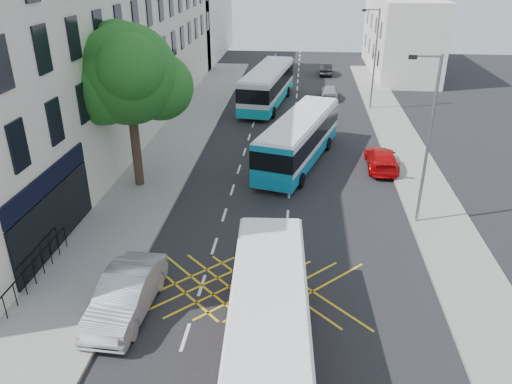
% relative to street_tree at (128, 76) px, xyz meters
% --- Properties ---
extents(pavement_left, '(5.00, 70.00, 0.15)m').
position_rel_street_tree_xyz_m(pavement_left, '(0.01, 0.03, -6.22)').
color(pavement_left, gray).
rests_on(pavement_left, ground).
extents(pavement_right, '(3.00, 70.00, 0.15)m').
position_rel_street_tree_xyz_m(pavement_right, '(16.01, 0.03, -6.22)').
color(pavement_right, gray).
rests_on(pavement_right, ground).
extents(terrace_main, '(8.30, 45.00, 13.50)m').
position_rel_street_tree_xyz_m(terrace_main, '(-5.49, 9.52, 0.46)').
color(terrace_main, beige).
rests_on(terrace_main, ground).
extents(terrace_far, '(8.00, 20.00, 10.00)m').
position_rel_street_tree_xyz_m(terrace_far, '(-5.49, 40.03, -1.29)').
color(terrace_far, silver).
rests_on(terrace_far, ground).
extents(building_right, '(6.00, 18.00, 8.00)m').
position_rel_street_tree_xyz_m(building_right, '(19.51, 33.03, -2.29)').
color(building_right, silver).
rests_on(building_right, ground).
extents(street_tree, '(6.30, 5.70, 8.80)m').
position_rel_street_tree_xyz_m(street_tree, '(0.00, 0.00, 0.00)').
color(street_tree, '#382619').
rests_on(street_tree, pavement_left).
extents(lamp_near, '(1.45, 0.15, 8.00)m').
position_rel_street_tree_xyz_m(lamp_near, '(14.71, -2.97, -1.68)').
color(lamp_near, slate).
rests_on(lamp_near, pavement_right).
extents(lamp_far, '(1.45, 0.15, 8.00)m').
position_rel_street_tree_xyz_m(lamp_far, '(14.71, 17.03, -1.68)').
color(lamp_far, slate).
rests_on(lamp_far, pavement_right).
extents(railings, '(0.08, 5.60, 1.14)m').
position_rel_street_tree_xyz_m(railings, '(-1.19, -9.67, -5.57)').
color(railings, black).
rests_on(railings, pavement_left).
extents(bus_near, '(2.96, 10.39, 2.89)m').
position_rel_street_tree_xyz_m(bus_near, '(8.27, -13.44, -4.77)').
color(bus_near, silver).
rests_on(bus_near, ground).
extents(bus_mid, '(5.23, 10.87, 2.98)m').
position_rel_street_tree_xyz_m(bus_mid, '(8.92, 4.45, -4.72)').
color(bus_mid, silver).
rests_on(bus_mid, ground).
extents(bus_far, '(4.17, 11.64, 3.20)m').
position_rel_street_tree_xyz_m(bus_far, '(5.99, 17.81, -4.61)').
color(bus_far, silver).
rests_on(bus_far, ground).
extents(parked_car_silver, '(1.91, 4.87, 1.58)m').
position_rel_street_tree_xyz_m(parked_car_silver, '(2.91, -10.83, -5.50)').
color(parked_car_silver, '#A8ACB0').
rests_on(parked_car_silver, ground).
extents(red_hatchback, '(1.85, 4.42, 1.27)m').
position_rel_street_tree_xyz_m(red_hatchback, '(14.01, 4.01, -5.65)').
color(red_hatchback, '#BF080B').
rests_on(red_hatchback, ground).
extents(distant_car_grey, '(2.36, 4.48, 1.20)m').
position_rel_street_tree_xyz_m(distant_car_grey, '(5.93, 29.30, -5.69)').
color(distant_car_grey, '#3F4147').
rests_on(distant_car_grey, ground).
extents(distant_car_silver, '(1.59, 3.72, 1.25)m').
position_rel_street_tree_xyz_m(distant_car_silver, '(11.49, 20.53, -5.66)').
color(distant_car_silver, '#9B9CA2').
rests_on(distant_car_silver, ground).
extents(distant_car_dark, '(1.44, 3.76, 1.22)m').
position_rel_street_tree_xyz_m(distant_car_dark, '(11.54, 30.64, -5.68)').
color(distant_car_dark, black).
rests_on(distant_car_dark, ground).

